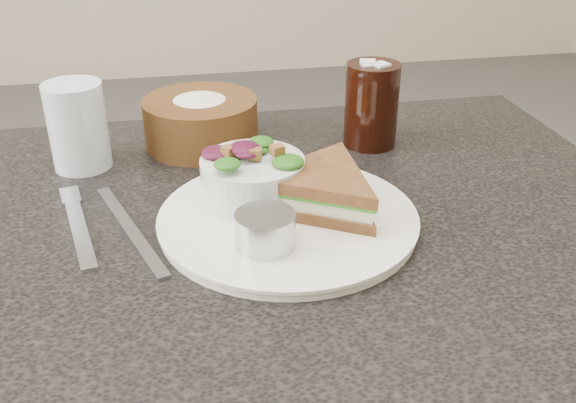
# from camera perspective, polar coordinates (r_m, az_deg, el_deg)

# --- Properties ---
(dinner_plate) EXTENTS (0.30, 0.30, 0.01)m
(dinner_plate) POSITION_cam_1_polar(r_m,az_deg,el_deg) (0.74, 0.00, -1.60)
(dinner_plate) COLOR silver
(dinner_plate) RESTS_ON dining_table
(sandwich) EXTENTS (0.25, 0.25, 0.05)m
(sandwich) POSITION_cam_1_polar(r_m,az_deg,el_deg) (0.74, 2.90, 1.04)
(sandwich) COLOR brown
(sandwich) RESTS_ON dinner_plate
(salad_bowl) EXTENTS (0.14, 0.14, 0.07)m
(salad_bowl) POSITION_cam_1_polar(r_m,az_deg,el_deg) (0.76, -3.16, 2.67)
(salad_bowl) COLOR silver
(salad_bowl) RESTS_ON dinner_plate
(dressing_ramekin) EXTENTS (0.07, 0.07, 0.04)m
(dressing_ramekin) POSITION_cam_1_polar(r_m,az_deg,el_deg) (0.67, -2.02, -2.57)
(dressing_ramekin) COLOR #B0B2B9
(dressing_ramekin) RESTS_ON dinner_plate
(orange_wedge) EXTENTS (0.08, 0.08, 0.03)m
(orange_wedge) POSITION_cam_1_polar(r_m,az_deg,el_deg) (0.80, 0.64, 2.24)
(orange_wedge) COLOR #EE5D01
(orange_wedge) RESTS_ON dinner_plate
(fork) EXTENTS (0.05, 0.18, 0.00)m
(fork) POSITION_cam_1_polar(r_m,az_deg,el_deg) (0.77, -18.07, -2.37)
(fork) COLOR #B0B2B9
(fork) RESTS_ON dining_table
(knife) EXTENTS (0.09, 0.22, 0.00)m
(knife) POSITION_cam_1_polar(r_m,az_deg,el_deg) (0.75, -13.85, -2.40)
(knife) COLOR #989CA6
(knife) RESTS_ON dining_table
(bread_basket) EXTENTS (0.20, 0.20, 0.09)m
(bread_basket) POSITION_cam_1_polar(r_m,az_deg,el_deg) (0.95, -7.79, 7.72)
(bread_basket) COLOR #4E3019
(bread_basket) RESTS_ON dining_table
(cola_glass) EXTENTS (0.10, 0.10, 0.13)m
(cola_glass) POSITION_cam_1_polar(r_m,az_deg,el_deg) (0.94, 7.45, 8.86)
(cola_glass) COLOR black
(cola_glass) RESTS_ON dining_table
(water_glass) EXTENTS (0.10, 0.10, 0.12)m
(water_glass) POSITION_cam_1_polar(r_m,az_deg,el_deg) (0.91, -18.19, 6.39)
(water_glass) COLOR silver
(water_glass) RESTS_ON dining_table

